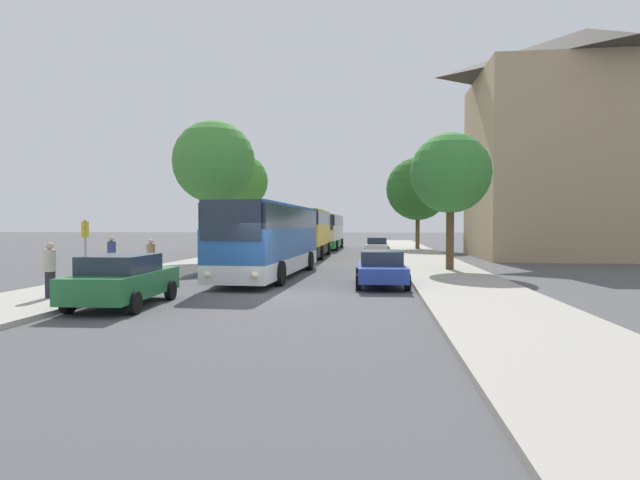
% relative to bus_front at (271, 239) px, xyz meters
% --- Properties ---
extents(ground_plane, '(300.00, 300.00, 0.00)m').
position_rel_bus_front_xyz_m(ground_plane, '(1.35, -6.17, -1.79)').
color(ground_plane, '#4C4C4F').
rests_on(ground_plane, ground).
extents(sidewalk_left, '(4.00, 120.00, 0.15)m').
position_rel_bus_front_xyz_m(sidewalk_left, '(-5.65, -6.17, -1.72)').
color(sidewalk_left, '#A39E93').
rests_on(sidewalk_left, ground_plane).
extents(sidewalk_right, '(4.00, 120.00, 0.15)m').
position_rel_bus_front_xyz_m(sidewalk_right, '(8.35, -6.17, -1.72)').
color(sidewalk_right, '#A39E93').
rests_on(sidewalk_right, ground_plane).
extents(building_right_background, '(15.34, 10.70, 16.69)m').
position_rel_bus_front_xyz_m(building_right_background, '(20.08, 15.37, 6.55)').
color(building_right_background, tan).
rests_on(building_right_background, ground_plane).
extents(bus_front, '(3.08, 11.96, 3.35)m').
position_rel_bus_front_xyz_m(bus_front, '(0.00, 0.00, 0.00)').
color(bus_front, silver).
rests_on(bus_front, ground_plane).
extents(bus_middle, '(2.80, 10.59, 3.54)m').
position_rel_bus_front_xyz_m(bus_middle, '(-0.12, 14.62, 0.09)').
color(bus_middle, '#2D2D2D').
rests_on(bus_middle, ground_plane).
extents(bus_rear, '(2.92, 11.56, 3.46)m').
position_rel_bus_front_xyz_m(bus_rear, '(-0.05, 27.63, 0.05)').
color(bus_rear, '#238942').
rests_on(bus_rear, ground_plane).
extents(parked_car_left_curb, '(2.20, 4.33, 1.54)m').
position_rel_bus_front_xyz_m(parked_car_left_curb, '(-2.60, -8.98, -0.99)').
color(parked_car_left_curb, '#236B38').
rests_on(parked_car_left_curb, ground_plane).
extents(parked_car_right_near, '(2.13, 4.47, 1.40)m').
position_rel_bus_front_xyz_m(parked_car_right_near, '(5.11, -3.11, -1.06)').
color(parked_car_right_near, '#233D9E').
rests_on(parked_car_right_near, ground_plane).
extents(parked_car_right_far, '(2.01, 4.59, 1.43)m').
position_rel_bus_front_xyz_m(parked_car_right_far, '(5.03, 17.80, -1.04)').
color(parked_car_right_far, silver).
rests_on(parked_car_right_far, ground_plane).
extents(bus_stop_sign, '(0.08, 0.45, 2.46)m').
position_rel_bus_front_xyz_m(bus_stop_sign, '(-5.73, -5.80, -0.11)').
color(bus_stop_sign, gray).
rests_on(bus_stop_sign, sidewalk_left).
extents(pedestrian_waiting_near, '(0.36, 0.36, 1.66)m').
position_rel_bus_front_xyz_m(pedestrian_waiting_near, '(-4.99, -2.02, -0.81)').
color(pedestrian_waiting_near, '#23232D').
rests_on(pedestrian_waiting_near, sidewalk_left).
extents(pedestrian_waiting_far, '(0.36, 0.36, 1.77)m').
position_rel_bus_front_xyz_m(pedestrian_waiting_far, '(-6.87, -1.90, -0.74)').
color(pedestrian_waiting_far, '#23232D').
rests_on(pedestrian_waiting_far, sidewalk_left).
extents(pedestrian_walking_back, '(0.36, 0.36, 1.73)m').
position_rel_bus_front_xyz_m(pedestrian_walking_back, '(-5.24, -8.51, -0.77)').
color(pedestrian_walking_back, '#23232D').
rests_on(pedestrian_walking_back, sidewalk_left).
extents(tree_left_near, '(5.22, 5.22, 8.91)m').
position_rel_bus_front_xyz_m(tree_left_near, '(-5.34, 7.84, 4.64)').
color(tree_left_near, '#513D23').
rests_on(tree_left_near, sidewalk_left).
extents(tree_left_far, '(4.71, 4.71, 8.44)m').
position_rel_bus_front_xyz_m(tree_left_far, '(-6.67, 18.99, 4.42)').
color(tree_left_far, brown).
rests_on(tree_left_far, sidewalk_left).
extents(tree_right_near, '(4.11, 4.11, 7.01)m').
position_rel_bus_front_xyz_m(tree_right_near, '(8.70, 3.17, 3.29)').
color(tree_right_near, '#513D23').
rests_on(tree_right_near, sidewalk_right).
extents(tree_right_mid, '(6.08, 6.08, 8.84)m').
position_rel_bus_front_xyz_m(tree_right_mid, '(8.97, 26.01, 4.15)').
color(tree_right_mid, '#513D23').
rests_on(tree_right_mid, sidewalk_right).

